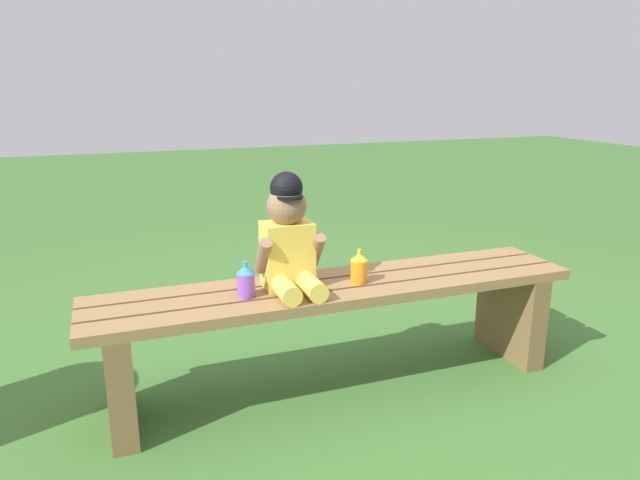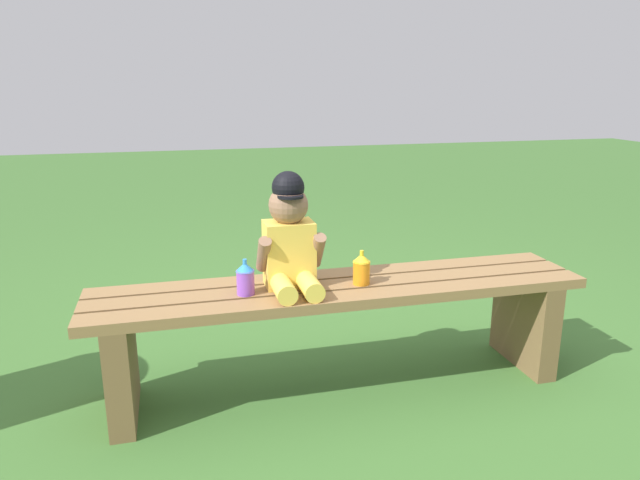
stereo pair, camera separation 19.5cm
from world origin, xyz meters
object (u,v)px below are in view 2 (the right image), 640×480
(sippy_cup_right, at_px, (361,268))
(child_figure, at_px, (290,238))
(sippy_cup_left, at_px, (245,278))
(park_bench, at_px, (341,315))

(sippy_cup_right, bearing_deg, child_figure, 171.86)
(sippy_cup_right, bearing_deg, sippy_cup_left, 180.00)
(park_bench, bearing_deg, sippy_cup_left, -176.19)
(park_bench, relative_size, sippy_cup_left, 14.25)
(park_bench, height_order, sippy_cup_left, sippy_cup_left)
(park_bench, xyz_separation_m, sippy_cup_left, (-0.34, -0.02, 0.18))
(sippy_cup_left, relative_size, sippy_cup_right, 1.00)
(sippy_cup_left, bearing_deg, child_figure, 12.42)
(park_bench, distance_m, sippy_cup_left, 0.39)
(child_figure, relative_size, sippy_cup_right, 3.26)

